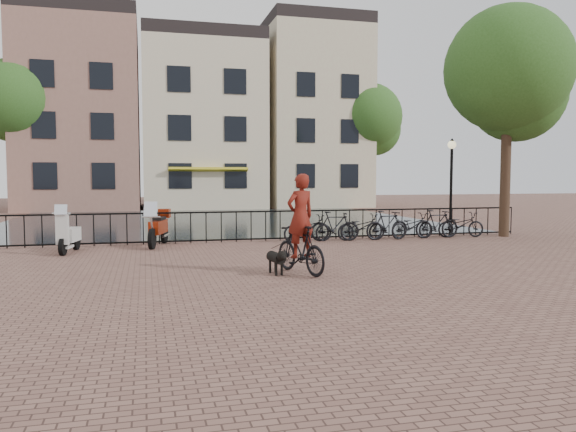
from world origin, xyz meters
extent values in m
plane|color=brown|center=(0.00, 0.00, 0.00)|extent=(100.00, 100.00, 0.00)
plane|color=black|center=(0.00, 17.30, 0.00)|extent=(20.00, 20.00, 0.00)
cube|color=black|center=(0.00, 8.00, 1.00)|extent=(20.00, 0.05, 0.05)
cube|color=black|center=(0.00, 8.00, 0.08)|extent=(20.00, 0.05, 0.05)
cube|color=#885C4F|center=(-7.50, 30.00, 6.00)|extent=(7.50, 9.00, 12.00)
cube|color=black|center=(-7.50, 30.00, 12.40)|extent=(7.50, 9.00, 0.80)
cube|color=beige|center=(0.50, 30.00, 5.50)|extent=(8.00, 9.00, 11.00)
cube|color=black|center=(0.50, 30.00, 11.40)|extent=(8.00, 9.00, 0.80)
cube|color=gold|center=(0.50, 25.30, 2.60)|extent=(5.00, 0.60, 0.15)
cube|color=#CAB396|center=(8.50, 30.00, 6.25)|extent=(7.00, 9.00, 12.50)
cube|color=black|center=(8.50, 30.00, 12.90)|extent=(7.00, 9.00, 0.80)
cylinder|color=black|center=(-11.00, 27.00, 3.15)|extent=(0.36, 0.36, 6.30)
sphere|color=#29511B|center=(-11.00, 27.00, 6.75)|extent=(5.04, 5.04, 5.04)
cylinder|color=black|center=(9.20, 7.30, 2.80)|extent=(0.36, 0.36, 5.60)
sphere|color=#29511B|center=(9.20, 7.30, 6.00)|extent=(4.48, 4.48, 4.48)
cylinder|color=black|center=(12.00, 27.00, 2.97)|extent=(0.36, 0.36, 5.95)
sphere|color=#29511B|center=(12.00, 27.00, 6.38)|extent=(4.76, 4.76, 4.76)
cylinder|color=black|center=(7.20, 7.60, 1.60)|extent=(0.10, 0.10, 3.20)
sphere|color=beige|center=(7.20, 7.60, 3.30)|extent=(0.30, 0.30, 0.30)
imported|color=black|center=(-0.07, 1.60, 0.57)|extent=(1.13, 1.98, 1.15)
imported|color=maroon|center=(-0.07, 1.60, 1.49)|extent=(0.95, 0.78, 2.25)
imported|color=black|center=(1.80, 7.40, 0.45)|extent=(1.77, 0.79, 0.90)
imported|color=black|center=(2.75, 7.40, 0.50)|extent=(1.71, 0.66, 1.00)
imported|color=black|center=(3.70, 7.40, 0.45)|extent=(1.72, 0.61, 0.90)
imported|color=black|center=(4.65, 7.40, 0.50)|extent=(1.72, 0.72, 1.00)
imported|color=black|center=(5.60, 7.40, 0.45)|extent=(1.79, 0.86, 0.90)
imported|color=black|center=(6.55, 7.40, 0.50)|extent=(1.67, 0.49, 1.00)
imported|color=black|center=(7.50, 7.40, 0.45)|extent=(1.76, 0.76, 0.90)
camera|label=1|loc=(-3.42, -10.41, 2.19)|focal=35.00mm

